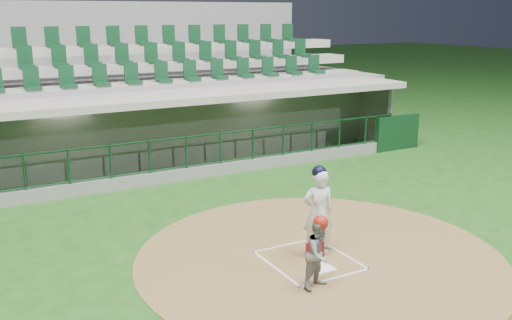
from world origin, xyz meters
The scene contains 8 objects.
ground centered at (0.00, 0.00, 0.00)m, with size 120.00×120.00×0.00m, color #1B4B15.
dirt_circle centered at (0.30, -0.20, 0.01)m, with size 7.20×7.20×0.01m, color brown.
home_plate centered at (0.00, -0.70, 0.02)m, with size 0.43×0.43×0.02m, color white.
batter_box_chalk centered at (0.00, -0.30, 0.02)m, with size 1.55×1.80×0.01m.
dugout_structure centered at (0.06, 7.81, 0.97)m, with size 16.40×3.70×3.00m.
seating_deck centered at (0.00, 10.91, 1.42)m, with size 17.00×6.72×5.15m.
batter centered at (0.29, -0.13, 0.92)m, with size 0.90×0.92×1.82m.
catcher centered at (-0.46, -1.27, 0.66)m, with size 0.70×0.61×1.31m.
Camera 1 is at (-5.77, -8.69, 4.65)m, focal length 40.00 mm.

